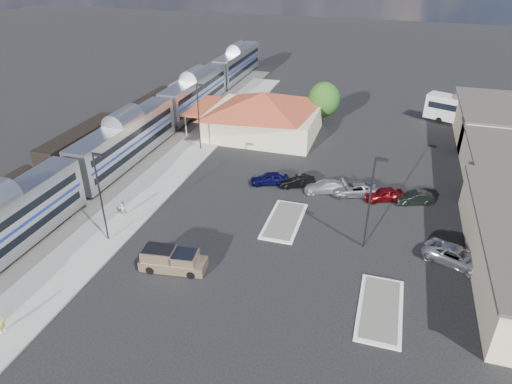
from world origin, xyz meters
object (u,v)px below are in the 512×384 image
(station_depot, at_px, (264,113))
(pickup_truck, at_px, (173,260))
(coach_bus, at_px, (470,111))
(suv, at_px, (457,256))

(station_depot, relative_size, pickup_truck, 3.17)
(coach_bus, bearing_deg, suv, -165.21)
(pickup_truck, bearing_deg, station_depot, -4.68)
(pickup_truck, relative_size, suv, 1.03)
(pickup_truck, xyz_separation_m, suv, (23.09, 7.84, -0.13))
(station_depot, xyz_separation_m, suv, (24.44, -24.26, -2.35))
(station_depot, distance_m, coach_bus, 30.99)
(suv, distance_m, coach_bus, 36.52)
(pickup_truck, height_order, suv, pickup_truck)
(coach_bus, bearing_deg, station_depot, 134.06)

